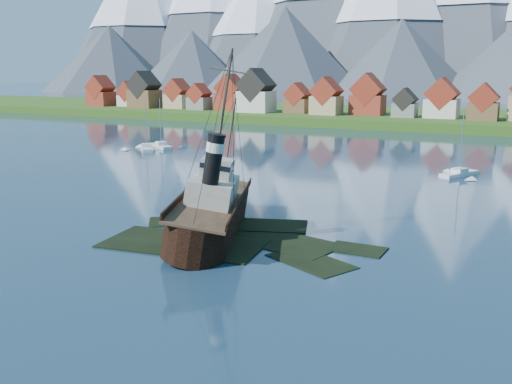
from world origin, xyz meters
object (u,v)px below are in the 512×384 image
at_px(tugboat_wreck, 214,208).
at_px(sailboat_a, 147,149).
at_px(sailboat_d, 459,175).
at_px(sailboat_c, 161,147).

height_order(tugboat_wreck, sailboat_a, tugboat_wreck).
bearing_deg(sailboat_d, sailboat_a, -154.64).
distance_m(tugboat_wreck, sailboat_a, 75.92).
distance_m(sailboat_a, sailboat_c, 4.78).
bearing_deg(tugboat_wreck, sailboat_d, 45.71).
xyz_separation_m(sailboat_c, sailboat_d, (72.97, -6.69, -0.00)).
height_order(sailboat_a, sailboat_d, sailboat_a).
distance_m(tugboat_wreck, sailboat_c, 78.72).
xyz_separation_m(tugboat_wreck, sailboat_c, (-51.96, 59.08, -2.60)).
relative_size(tugboat_wreck, sailboat_d, 2.31).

